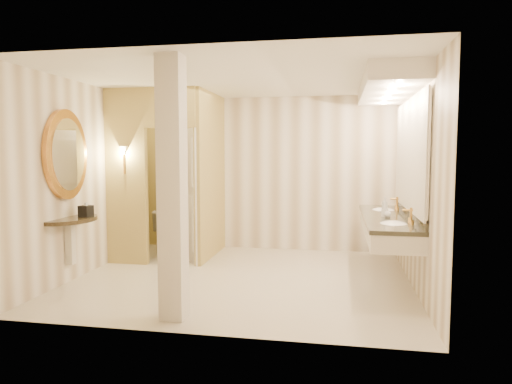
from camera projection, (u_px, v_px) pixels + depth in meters
floor at (242, 278)px, 6.29m from camera, size 4.50×4.50×0.00m
ceiling at (242, 79)px, 6.06m from camera, size 4.50×4.50×0.00m
wall_back at (265, 174)px, 8.13m from camera, size 4.50×0.02×2.70m
wall_front at (197, 193)px, 4.21m from camera, size 4.50×0.02×2.70m
wall_left at (90, 179)px, 6.58m from camera, size 0.02×4.00×2.70m
wall_right at (415, 182)px, 5.77m from camera, size 0.02×4.00×2.70m
toilet_closet at (186, 174)px, 7.32m from camera, size 1.50×1.55×2.70m
wall_sconce at (124, 152)px, 6.91m from camera, size 0.14×0.14×0.42m
vanity at (391, 160)px, 6.08m from camera, size 0.75×2.70×2.09m
console_shelf at (67, 182)px, 5.96m from camera, size 0.90×0.90×1.90m
pillar at (172, 189)px, 4.65m from camera, size 0.25×0.25×2.70m
tissue_box at (86, 211)px, 6.09m from camera, size 0.17×0.17×0.15m
toilet at (175, 231)px, 7.82m from camera, size 0.54×0.82×0.78m
soap_bottle_a at (384, 211)px, 6.07m from camera, size 0.08×0.08×0.14m
soap_bottle_b at (388, 213)px, 5.98m from camera, size 0.12×0.12×0.12m
soap_bottle_c at (385, 205)px, 6.42m from camera, size 0.09×0.09×0.23m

